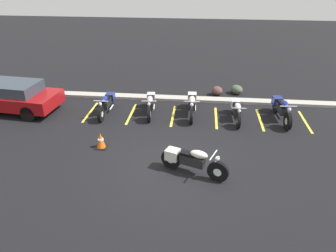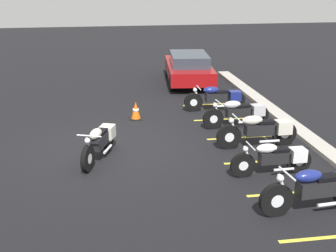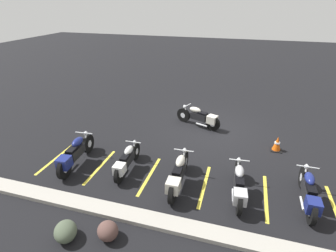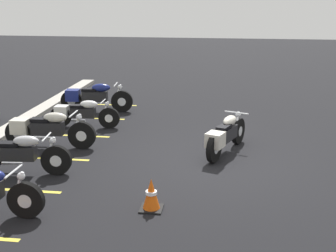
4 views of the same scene
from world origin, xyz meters
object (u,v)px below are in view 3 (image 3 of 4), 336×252
object	(u,v)px
parked_bike_3	(126,160)
landscape_rock_1	(108,231)
landscape_rock_0	(66,231)
parked_bike_2	(178,174)
parked_bike_4	(75,153)
motorcycle_cream_featured	(200,117)
parked_bike_0	(309,192)
parked_bike_1	(239,184)
traffic_cone	(277,144)

from	to	relation	value
parked_bike_3	landscape_rock_1	size ratio (longest dim) A/B	3.68
parked_bike_3	landscape_rock_0	distance (m)	2.95
parked_bike_2	parked_bike_4	distance (m)	3.67
motorcycle_cream_featured	landscape_rock_0	bearing A→B (deg)	95.05
parked_bike_0	parked_bike_4	bearing A→B (deg)	91.61
motorcycle_cream_featured	parked_bike_1	size ratio (longest dim) A/B	0.98
parked_bike_0	parked_bike_3	size ratio (longest dim) A/B	1.07
motorcycle_cream_featured	landscape_rock_0	distance (m)	7.28
landscape_rock_1	parked_bike_0	bearing A→B (deg)	-151.55
motorcycle_cream_featured	landscape_rock_1	bearing A→B (deg)	102.24
parked_bike_4	traffic_cone	size ratio (longest dim) A/B	3.99
parked_bike_1	landscape_rock_1	bearing A→B (deg)	124.16
parked_bike_2	parked_bike_1	bearing A→B (deg)	-89.45
landscape_rock_1	parked_bike_2	bearing A→B (deg)	-116.01
parked_bike_3	landscape_rock_0	bearing A→B (deg)	173.32
motorcycle_cream_featured	parked_bike_0	world-z (taller)	motorcycle_cream_featured
parked_bike_0	parked_bike_2	size ratio (longest dim) A/B	0.94
motorcycle_cream_featured	parked_bike_4	xyz separation A→B (m)	(3.53, 4.27, 0.03)
parked_bike_1	parked_bike_4	xyz separation A→B (m)	(5.43, -0.06, 0.04)
parked_bike_1	parked_bike_2	world-z (taller)	parked_bike_2
motorcycle_cream_featured	parked_bike_3	world-z (taller)	motorcycle_cream_featured
motorcycle_cream_featured	parked_bike_3	distance (m)	4.42
parked_bike_0	parked_bike_1	bearing A→B (deg)	96.54
parked_bike_0	traffic_cone	xyz separation A→B (m)	(0.58, -2.91, -0.18)
parked_bike_0	parked_bike_1	xyz separation A→B (m)	(1.86, 0.20, -0.00)
parked_bike_0	parked_bike_2	distance (m)	3.63
parked_bike_1	motorcycle_cream_featured	bearing A→B (deg)	18.56
parked_bike_3	parked_bike_4	size ratio (longest dim) A/B	0.86
parked_bike_2	parked_bike_0	bearing A→B (deg)	-87.29
parked_bike_0	parked_bike_4	distance (m)	7.29
parked_bike_3	landscape_rock_0	xyz separation A→B (m)	(0.26, 2.93, -0.20)
motorcycle_cream_featured	landscape_rock_0	world-z (taller)	motorcycle_cream_featured
motorcycle_cream_featured	parked_bike_0	bearing A→B (deg)	153.07
parked_bike_1	parked_bike_3	distance (m)	3.62
motorcycle_cream_featured	traffic_cone	xyz separation A→B (m)	(-3.18, 1.22, -0.19)
landscape_rock_1	traffic_cone	bearing A→B (deg)	-127.31
parked_bike_1	parked_bike_4	world-z (taller)	parked_bike_4
parked_bike_1	landscape_rock_1	distance (m)	3.77
traffic_cone	parked_bike_1	bearing A→B (deg)	67.65
parked_bike_1	traffic_cone	world-z (taller)	parked_bike_1
parked_bike_2	parked_bike_4	bearing A→B (deg)	87.00
parked_bike_0	traffic_cone	world-z (taller)	parked_bike_0
motorcycle_cream_featured	landscape_rock_1	xyz separation A→B (m)	(1.00, 6.71, -0.24)
parked_bike_1	parked_bike_2	xyz separation A→B (m)	(1.77, 0.06, 0.03)
parked_bike_1	landscape_rock_1	world-z (taller)	parked_bike_1
parked_bike_2	traffic_cone	bearing A→B (deg)	-45.22
landscape_rock_0	parked_bike_3	bearing A→B (deg)	-95.04
motorcycle_cream_featured	parked_bike_0	size ratio (longest dim) A/B	0.97
parked_bike_1	parked_bike_2	bearing A→B (deg)	86.61
parked_bike_4	landscape_rock_1	bearing A→B (deg)	-138.82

